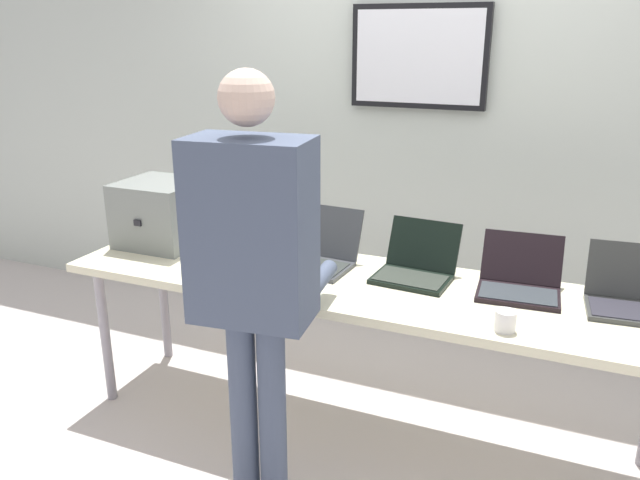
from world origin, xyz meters
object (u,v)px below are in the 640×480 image
(equipment_box, at_px, (162,213))
(laptop_station_0, at_px, (238,242))
(laptop_station_4, at_px, (632,296))
(coffee_mug, at_px, (505,321))
(laptop_station_1, at_px, (319,253))
(laptop_station_3, at_px, (519,280))
(workbench, at_px, (358,292))
(person, at_px, (253,262))
(laptop_station_2, at_px, (416,266))

(equipment_box, height_order, laptop_station_0, equipment_box)
(laptop_station_4, relative_size, coffee_mug, 4.51)
(laptop_station_1, height_order, laptop_station_3, laptop_station_1)
(laptop_station_0, relative_size, laptop_station_4, 0.93)
(equipment_box, relative_size, coffee_mug, 4.98)
(laptop_station_1, bearing_deg, laptop_station_3, 2.09)
(workbench, relative_size, laptop_station_0, 8.20)
(laptop_station_0, xyz_separation_m, person, (0.52, -0.76, 0.23))
(laptop_station_0, relative_size, laptop_station_3, 0.92)
(laptop_station_0, xyz_separation_m, laptop_station_2, (0.93, 0.01, 0.00))
(laptop_station_3, bearing_deg, person, -138.30)
(laptop_station_0, distance_m, person, 0.95)
(workbench, xyz_separation_m, laptop_station_1, (-0.25, 0.13, 0.11))
(laptop_station_3, bearing_deg, equipment_box, -178.20)
(person, bearing_deg, laptop_station_3, 41.70)
(laptop_station_1, distance_m, coffee_mug, 1.00)
(person, distance_m, coffee_mug, 0.98)
(equipment_box, bearing_deg, laptop_station_0, 5.22)
(equipment_box, xyz_separation_m, laptop_station_4, (2.27, 0.05, -0.11))
(laptop_station_3, bearing_deg, coffee_mug, -91.01)
(laptop_station_3, height_order, person, person)
(laptop_station_1, bearing_deg, workbench, -26.93)
(workbench, height_order, laptop_station_0, laptop_station_0)
(workbench, distance_m, laptop_station_2, 0.30)
(laptop_station_1, distance_m, laptop_station_4, 1.37)
(laptop_station_0, bearing_deg, laptop_station_3, 0.73)
(laptop_station_3, xyz_separation_m, person, (-0.88, -0.78, 0.23))
(workbench, bearing_deg, person, -106.94)
(laptop_station_1, xyz_separation_m, coffee_mug, (0.93, -0.38, -0.02))
(equipment_box, xyz_separation_m, laptop_station_2, (1.37, 0.05, -0.11))
(workbench, bearing_deg, laptop_station_3, 13.08)
(laptop_station_1, distance_m, laptop_station_3, 0.94)
(person, bearing_deg, laptop_station_2, 61.60)
(equipment_box, distance_m, coffee_mug, 1.86)
(person, bearing_deg, equipment_box, 142.66)
(laptop_station_0, bearing_deg, coffee_mug, -15.79)
(laptop_station_1, distance_m, person, 0.78)
(laptop_station_3, distance_m, person, 1.20)
(laptop_station_1, xyz_separation_m, laptop_station_4, (1.37, 0.02, -0.00))
(workbench, xyz_separation_m, laptop_station_2, (0.23, 0.15, 0.11))
(laptop_station_1, bearing_deg, coffee_mug, -22.04)
(laptop_station_0, relative_size, person, 0.19)
(coffee_mug, bearing_deg, workbench, 159.83)
(workbench, height_order, laptop_station_4, laptop_station_4)
(laptop_station_3, bearing_deg, laptop_station_2, -179.02)
(equipment_box, distance_m, person, 1.20)
(workbench, height_order, equipment_box, equipment_box)
(laptop_station_2, bearing_deg, laptop_station_1, -176.84)
(equipment_box, xyz_separation_m, laptop_station_3, (1.83, 0.06, -0.12))
(laptop_station_4, bearing_deg, equipment_box, -178.84)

